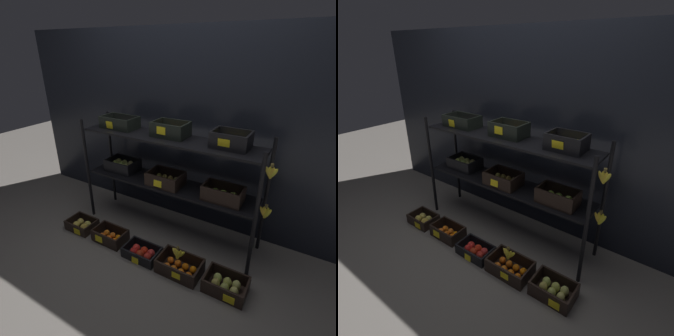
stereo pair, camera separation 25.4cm
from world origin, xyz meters
TOP-DOWN VIEW (x-y plane):
  - ground_plane at (0.00, 0.00)m, footprint 10.00×10.00m
  - storefront_wall at (0.00, 0.39)m, footprint 4.18×0.12m
  - display_rack at (0.01, 0.01)m, footprint 1.90×0.41m
  - crate_ground_apple_gold at (-0.81, -0.45)m, footprint 0.30×0.22m
  - crate_ground_tangerine at (-0.41, -0.44)m, footprint 0.33×0.21m
  - crate_ground_apple_red at (-0.01, -0.47)m, footprint 0.33×0.22m
  - crate_ground_right_tangerine at (0.38, -0.45)m, footprint 0.38×0.25m
  - crate_ground_pear at (0.79, -0.44)m, footprint 0.34×0.24m
  - banana_bunch_loose at (0.36, -0.46)m, footprint 0.13×0.05m

SIDE VIEW (x-z plane):
  - ground_plane at x=0.00m, z-range 0.00..0.00m
  - crate_ground_apple_red at x=-0.01m, z-range -0.01..0.09m
  - crate_ground_apple_gold at x=-0.81m, z-range -0.01..0.10m
  - crate_ground_tangerine at x=-0.41m, z-range -0.02..0.11m
  - crate_ground_right_tangerine at x=0.38m, z-range -0.02..0.11m
  - crate_ground_pear at x=0.79m, z-range -0.01..0.12m
  - banana_bunch_loose at x=0.36m, z-range 0.12..0.26m
  - display_rack at x=0.01m, z-range 0.20..1.37m
  - storefront_wall at x=0.00m, z-range 0.00..1.96m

